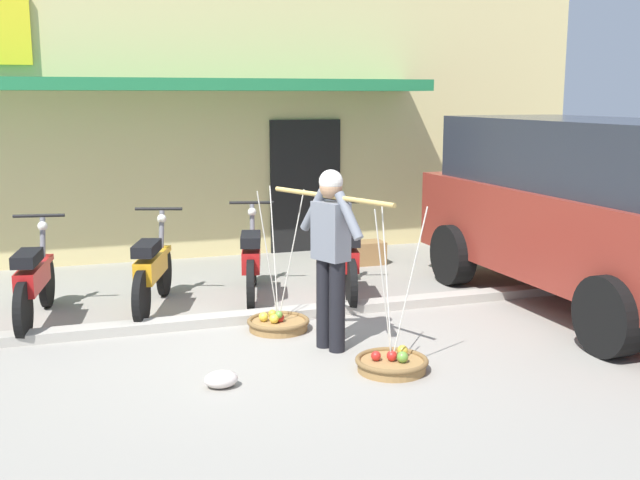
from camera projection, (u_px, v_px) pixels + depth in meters
ground_plane at (286, 339)px, 7.58m from camera, size 90.00×90.00×0.00m
sidewalk_curb at (267, 315)px, 8.23m from camera, size 20.00×0.24×0.10m
fruit_vendor at (331, 247)px, 7.11m from camera, size 0.65×1.48×1.70m
fruit_basket_left_side at (392, 362)px, 6.69m from camera, size 0.64×0.64×1.45m
fruit_basket_right_side at (278, 323)px, 7.86m from camera, size 0.64×0.64×1.45m
motorcycle_nearest_shop at (34, 281)px, 8.03m from camera, size 0.54×1.81×1.09m
motorcycle_second_in_row at (152, 270)px, 8.53m from camera, size 0.72×1.76×1.09m
motorcycle_third_in_row at (252, 260)px, 9.05m from camera, size 0.65×1.78×1.09m
motorcycle_end_of_row at (346, 259)px, 9.10m from camera, size 0.64×1.78×1.09m
parked_truck at (593, 207)px, 8.57m from camera, size 2.20×4.83×2.10m
storefront_building at (153, 110)px, 13.23m from camera, size 13.00×6.00×4.20m
plastic_litter_bag at (221, 379)px, 6.31m from camera, size 0.28×0.22×0.14m
wooden_crate at (368, 253)px, 10.95m from camera, size 0.44×0.36×0.32m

